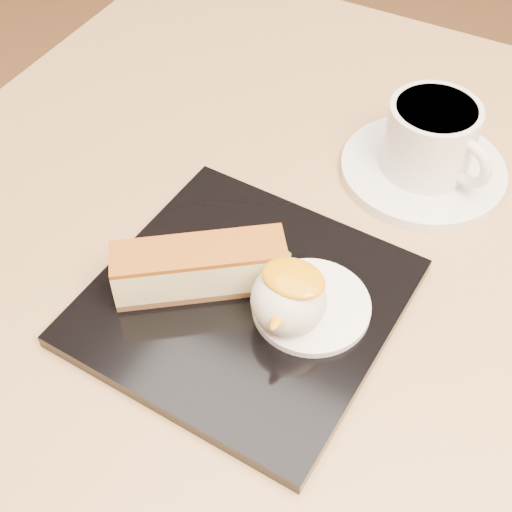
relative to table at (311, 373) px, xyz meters
The scene contains 9 objects.
table is the anchor object (origin of this frame).
dessert_plate 0.18m from the table, 122.22° to the right, with size 0.22×0.22×0.01m, color black.
cheesecake 0.21m from the table, 137.96° to the right, with size 0.13×0.11×0.04m.
cream_smear 0.18m from the table, 76.42° to the right, with size 0.09×0.09×0.01m, color white.
ice_cream_scoop 0.21m from the table, 88.94° to the right, with size 0.06×0.06×0.06m, color white.
mango_sauce 0.23m from the table, 87.13° to the right, with size 0.05×0.04×0.01m, color orange.
mint_sprig 0.18m from the table, 130.21° to the right, with size 0.04×0.03×0.00m.
saucer 0.22m from the table, 78.14° to the left, with size 0.15×0.15×0.01m, color white.
coffee_cup 0.25m from the table, 77.40° to the left, with size 0.10×0.08×0.06m.
Camera 1 is at (0.13, -0.35, 1.16)m, focal length 50.00 mm.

